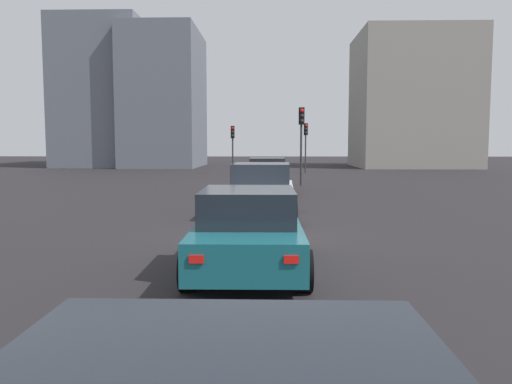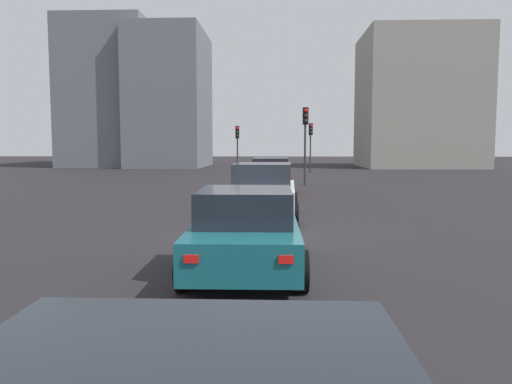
# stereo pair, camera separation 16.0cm
# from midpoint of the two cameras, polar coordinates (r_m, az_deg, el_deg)

# --- Properties ---
(ground_plane) EXTENTS (160.00, 160.00, 0.20)m
(ground_plane) POSITION_cam_midpoint_polar(r_m,az_deg,el_deg) (12.57, 0.27, -5.22)
(ground_plane) COLOR black
(car_red_lead) EXTENTS (4.17, 1.97, 1.60)m
(car_red_lead) POSITION_cam_midpoint_polar(r_m,az_deg,el_deg) (22.80, 1.81, 1.72)
(car_red_lead) COLOR maroon
(car_red_lead) RESTS_ON ground_plane
(car_white_second) EXTENTS (4.67, 2.17, 1.65)m
(car_white_second) POSITION_cam_midpoint_polar(r_m,az_deg,el_deg) (15.24, 1.08, 0.00)
(car_white_second) COLOR silver
(car_white_second) RESTS_ON ground_plane
(car_teal_third) EXTENTS (4.27, 2.02, 1.45)m
(car_teal_third) POSITION_cam_midpoint_polar(r_m,az_deg,el_deg) (8.89, -0.60, -4.37)
(car_teal_third) COLOR #19606B
(car_teal_third) RESTS_ON ground_plane
(traffic_light_near_left) EXTENTS (0.33, 0.31, 3.79)m
(traffic_light_near_left) POSITION_cam_midpoint_polar(r_m,az_deg,el_deg) (39.36, 6.23, 6.09)
(traffic_light_near_left) COLOR #2D2D30
(traffic_light_near_left) RESTS_ON ground_plane
(traffic_light_near_right) EXTENTS (0.32, 0.29, 3.53)m
(traffic_light_near_right) POSITION_cam_midpoint_polar(r_m,az_deg,el_deg) (37.45, -1.97, 5.88)
(traffic_light_near_right) COLOR #2D2D30
(traffic_light_near_right) RESTS_ON ground_plane
(traffic_light_far_left) EXTENTS (0.33, 0.30, 4.14)m
(traffic_light_far_left) POSITION_cam_midpoint_polar(r_m,az_deg,el_deg) (27.34, 5.69, 6.93)
(traffic_light_far_left) COLOR #2D2D30
(traffic_light_far_left) RESTS_ON ground_plane
(building_facade_left) EXTENTS (10.38, 10.60, 12.73)m
(building_facade_left) POSITION_cam_midpoint_polar(r_m,az_deg,el_deg) (52.25, 17.68, 9.67)
(building_facade_left) COLOR gray
(building_facade_left) RESTS_ON ground_plane
(building_facade_center) EXTENTS (10.82, 6.86, 13.13)m
(building_facade_center) POSITION_cam_midpoint_polar(r_m,az_deg,el_deg) (51.80, -9.40, 10.11)
(building_facade_center) COLOR slate
(building_facade_center) RESTS_ON ground_plane
(building_facade_right) EXTENTS (15.19, 8.23, 14.12)m
(building_facade_right) POSITION_cam_midpoint_polar(r_m,az_deg,el_deg) (56.44, -14.79, 10.11)
(building_facade_right) COLOR slate
(building_facade_right) RESTS_ON ground_plane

